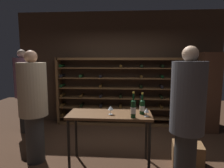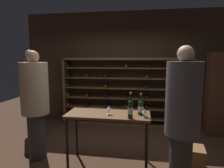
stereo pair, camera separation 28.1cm
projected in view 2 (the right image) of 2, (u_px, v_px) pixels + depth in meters
ground_plane at (112, 160)px, 3.38m from camera, size 10.12×10.12×0.00m
back_wall at (124, 68)px, 5.20m from camera, size 5.36×0.10×2.97m
wine_rack at (126, 92)px, 5.06m from camera, size 3.38×0.32×1.77m
tasting_table at (108, 119)px, 3.14m from camera, size 1.34×0.55×0.87m
person_guest_khaki at (35, 101)px, 3.31m from camera, size 0.46×0.46×1.89m
person_guest_blue_shirt at (183, 116)px, 2.35m from camera, size 0.42×0.42×1.91m
person_guest_plum_blouse at (31, 86)px, 4.70m from camera, size 0.40×0.40×1.95m
wine_crate at (188, 157)px, 3.12m from camera, size 0.52×0.41×0.35m
display_cabinet at (217, 94)px, 4.39m from camera, size 0.44×0.36×1.89m
wine_bottle_gold_foil at (141, 107)px, 3.04m from camera, size 0.09×0.09×0.34m
wine_bottle_amber_reserve at (130, 109)px, 2.85m from camera, size 0.08×0.08×0.39m
wine_glass_stemmed_left at (144, 111)px, 2.91m from camera, size 0.08×0.08×0.13m
wine_glass_stemmed_right at (109, 108)px, 3.06m from camera, size 0.09×0.09×0.14m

